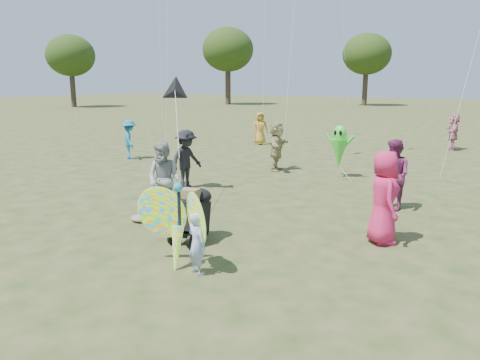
% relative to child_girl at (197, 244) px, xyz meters
% --- Properties ---
extents(ground, '(160.00, 160.00, 0.00)m').
position_rel_child_girl_xyz_m(ground, '(-0.47, 0.88, -0.53)').
color(ground, '#51592B').
rests_on(ground, ground).
extents(child_girl, '(0.44, 0.35, 1.06)m').
position_rel_child_girl_xyz_m(child_girl, '(0.00, 0.00, 0.00)').
color(child_girl, '#99ABD9').
rests_on(child_girl, ground).
extents(adult_man, '(0.97, 0.82, 1.77)m').
position_rel_child_girl_xyz_m(adult_man, '(-2.74, 2.28, 0.36)').
color(adult_man, gray).
rests_on(adult_man, ground).
extents(grey_bag, '(0.48, 0.39, 0.15)m').
position_rel_child_girl_xyz_m(grey_bag, '(-2.91, 1.63, -0.45)').
color(grey_bag, gray).
rests_on(grey_bag, ground).
extents(crowd_a, '(0.99, 1.08, 1.85)m').
position_rel_child_girl_xyz_m(crowd_a, '(2.14, 3.21, 0.40)').
color(crowd_a, '#CE2153').
rests_on(crowd_a, ground).
extents(crowd_b, '(0.76, 1.19, 1.75)m').
position_rel_child_girl_xyz_m(crowd_b, '(-4.15, 4.85, 0.35)').
color(crowd_b, black).
rests_on(crowd_b, ground).
extents(crowd_d, '(0.92, 1.71, 1.76)m').
position_rel_child_girl_xyz_m(crowd_d, '(-3.24, 8.79, 0.35)').
color(crowd_d, tan).
rests_on(crowd_d, ground).
extents(crowd_e, '(1.08, 1.07, 1.76)m').
position_rel_child_girl_xyz_m(crowd_e, '(1.66, 5.81, 0.35)').
color(crowd_e, '#6F2552').
rests_on(crowd_e, ground).
extents(crowd_g, '(0.94, 0.90, 1.62)m').
position_rel_child_girl_xyz_m(crowd_g, '(-7.18, 14.37, 0.28)').
color(crowd_g, '#C0892D').
rests_on(crowd_g, ground).
extents(crowd_i, '(1.17, 1.11, 1.59)m').
position_rel_child_girl_xyz_m(crowd_i, '(-9.48, 7.75, 0.27)').
color(crowd_i, '#1D6FA1').
rests_on(crowd_i, ground).
extents(crowd_j, '(0.81, 1.64, 1.69)m').
position_rel_child_girl_xyz_m(crowd_j, '(1.22, 17.66, 0.32)').
color(crowd_j, '#C06E8A').
rests_on(crowd_j, ground).
extents(jogging_stroller, '(0.63, 1.10, 1.09)m').
position_rel_child_girl_xyz_m(jogging_stroller, '(-1.07, 1.27, 0.08)').
color(jogging_stroller, black).
rests_on(jogging_stroller, ground).
extents(butterfly_kite, '(1.74, 0.75, 1.69)m').
position_rel_child_girl_xyz_m(butterfly_kite, '(-0.46, 0.08, 0.20)').
color(butterfly_kite, red).
rests_on(butterfly_kite, ground).
extents(delta_kite_rig, '(2.13, 2.20, 1.88)m').
position_rel_child_girl_xyz_m(delta_kite_rig, '(-4.00, 4.25, 2.35)').
color(delta_kite_rig, black).
rests_on(delta_kite_rig, ground).
extents(alien_kite, '(1.12, 0.69, 1.74)m').
position_rel_child_girl_xyz_m(alien_kite, '(-0.93, 8.83, 0.44)').
color(alien_kite, '#3DD832').
rests_on(alien_kite, ground).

